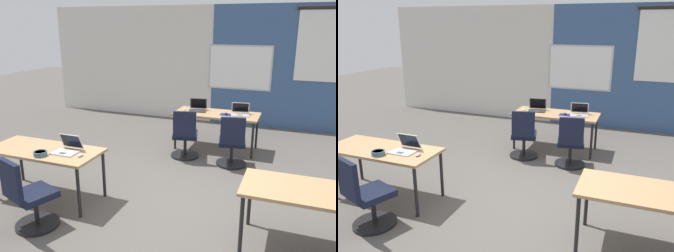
% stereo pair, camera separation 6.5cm
% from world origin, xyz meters
% --- Properties ---
extents(ground_plane, '(24.00, 24.00, 0.00)m').
position_xyz_m(ground_plane, '(0.00, 0.00, 0.00)').
color(ground_plane, '#56514C').
extents(back_wall_assembly, '(10.00, 0.27, 2.80)m').
position_xyz_m(back_wall_assembly, '(0.05, 4.20, 1.41)').
color(back_wall_assembly, silver).
rests_on(back_wall_assembly, ground).
extents(desk_near_left, '(1.60, 0.70, 0.72)m').
position_xyz_m(desk_near_left, '(-1.75, -0.60, 0.66)').
color(desk_near_left, tan).
rests_on(desk_near_left, ground).
extents(desk_near_right, '(1.60, 0.70, 0.72)m').
position_xyz_m(desk_near_right, '(1.75, -0.60, 0.66)').
color(desk_near_right, tan).
rests_on(desk_near_right, ground).
extents(desk_far_center, '(1.60, 0.70, 0.72)m').
position_xyz_m(desk_far_center, '(0.00, 2.20, 0.66)').
color(desk_far_center, tan).
rests_on(desk_far_center, ground).
extents(laptop_far_right, '(0.38, 0.37, 0.22)m').
position_xyz_m(laptop_far_right, '(0.44, 2.23, 0.77)').
color(laptop_far_right, '#B7B7BC').
rests_on(laptop_far_right, desk_far_center).
extents(mousepad_far_right, '(0.22, 0.19, 0.00)m').
position_xyz_m(mousepad_far_right, '(0.19, 2.14, 0.72)').
color(mousepad_far_right, navy).
rests_on(mousepad_far_right, desk_far_center).
extents(mouse_far_right, '(0.09, 0.11, 0.03)m').
position_xyz_m(mouse_far_right, '(0.19, 2.14, 0.74)').
color(mouse_far_right, black).
rests_on(mouse_far_right, mousepad_far_right).
extents(chair_far_right, '(0.52, 0.57, 0.92)m').
position_xyz_m(chair_far_right, '(0.46, 1.42, 0.38)').
color(chair_far_right, black).
rests_on(chair_far_right, ground).
extents(laptop_near_left_inner, '(0.33, 0.32, 0.22)m').
position_xyz_m(laptop_near_left_inner, '(-1.38, -0.57, 0.77)').
color(laptop_near_left_inner, silver).
rests_on(laptop_near_left_inner, desk_near_left).
extents(mouse_near_left_inner, '(0.07, 0.11, 0.03)m').
position_xyz_m(mouse_near_left_inner, '(-1.12, -0.65, 0.74)').
color(mouse_near_left_inner, '#B2B2B7').
rests_on(mouse_near_left_inner, desk_near_left).
extents(chair_near_left_inner, '(0.56, 0.61, 0.92)m').
position_xyz_m(chair_near_left_inner, '(-1.41, -1.32, 0.38)').
color(chair_near_left_inner, black).
rests_on(chair_near_left_inner, ground).
extents(laptop_far_left, '(0.38, 0.35, 0.23)m').
position_xyz_m(laptop_far_left, '(-0.40, 2.26, 0.77)').
color(laptop_far_left, '#333338').
rests_on(laptop_far_left, desk_far_center).
extents(mouse_far_left, '(0.09, 0.11, 0.03)m').
position_xyz_m(mouse_far_left, '(-0.66, 2.22, 0.74)').
color(mouse_far_left, silver).
rests_on(mouse_far_left, desk_far_center).
extents(chair_far_left, '(0.54, 0.59, 0.92)m').
position_xyz_m(chair_far_left, '(-0.41, 1.52, 0.38)').
color(chair_far_left, black).
rests_on(chair_far_left, ground).
extents(snack_bowl, '(0.18, 0.18, 0.06)m').
position_xyz_m(snack_bowl, '(-1.62, -0.82, 0.76)').
color(snack_bowl, '#3D6070').
rests_on(snack_bowl, desk_near_left).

